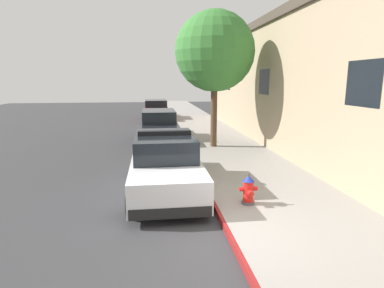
{
  "coord_description": "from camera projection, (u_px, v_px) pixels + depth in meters",
  "views": [
    {
      "loc": [
        -1.5,
        -5.62,
        3.07
      ],
      "look_at": [
        -0.2,
        4.5,
        1.0
      ],
      "focal_mm": 29.59,
      "sensor_mm": 36.0,
      "label": 1
    }
  ],
  "objects": [
    {
      "name": "police_cruiser",
      "position": [
        165.0,
        164.0,
        8.93
      ],
      "size": [
        1.94,
        4.84,
        1.68
      ],
      "color": "white",
      "rests_on": "ground"
    },
    {
      "name": "parked_car_dark_far",
      "position": [
        156.0,
        110.0,
        24.72
      ],
      "size": [
        1.94,
        4.84,
        1.56
      ],
      "color": "maroon",
      "rests_on": "ground"
    },
    {
      "name": "parked_car_silver_ahead",
      "position": [
        159.0,
        126.0,
        16.18
      ],
      "size": [
        1.94,
        4.84,
        1.56
      ],
      "color": "black",
      "rests_on": "ground"
    },
    {
      "name": "sidewalk_pavement",
      "position": [
        216.0,
        140.0,
        16.18
      ],
      "size": [
        3.49,
        60.0,
        0.15
      ],
      "primitive_type": "cube",
      "color": "gray",
      "rests_on": "ground"
    },
    {
      "name": "curb_painted_edge",
      "position": [
        181.0,
        140.0,
        15.96
      ],
      "size": [
        0.08,
        60.0,
        0.15
      ],
      "primitive_type": "cube",
      "color": "maroon",
      "rests_on": "ground"
    },
    {
      "name": "street_tree",
      "position": [
        215.0,
        52.0,
        13.43
      ],
      "size": [
        3.4,
        3.4,
        5.82
      ],
      "color": "brown",
      "rests_on": "sidewalk_pavement"
    },
    {
      "name": "ground_plane",
      "position": [
        96.0,
        146.0,
        15.47
      ],
      "size": [
        32.57,
        60.0,
        0.2
      ],
      "primitive_type": "cube",
      "color": "#353538"
    },
    {
      "name": "fire_hydrant",
      "position": [
        248.0,
        190.0,
        7.54
      ],
      "size": [
        0.44,
        0.4,
        0.76
      ],
      "color": "#4C4C51",
      "rests_on": "sidewalk_pavement"
    },
    {
      "name": "storefront_building",
      "position": [
        335.0,
        84.0,
        14.44
      ],
      "size": [
        7.04,
        24.24,
        5.79
      ],
      "color": "tan",
      "rests_on": "ground"
    }
  ]
}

